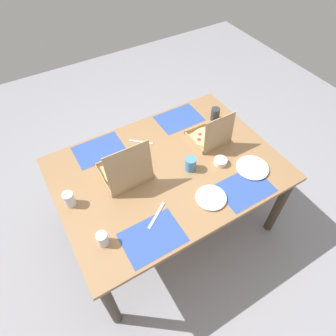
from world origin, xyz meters
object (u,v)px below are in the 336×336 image
at_px(cup_dark, 103,239).
at_px(cup_clear_right, 190,164).
at_px(pizza_box_corner_left, 210,136).
at_px(plate_middle, 252,168).
at_px(plate_far_left, 211,198).
at_px(pizza_box_center, 125,171).
at_px(cup_clear_left, 215,114).
at_px(condiment_bowl, 220,162).
at_px(cup_red, 69,199).

bearing_deg(cup_dark, cup_clear_right, -163.83).
distance_m(pizza_box_corner_left, cup_clear_right, 0.33).
distance_m(plate_middle, plate_far_left, 0.41).
bearing_deg(plate_far_left, pizza_box_center, -48.96).
relative_size(plate_middle, plate_far_left, 1.13).
distance_m(plate_middle, cup_clear_left, 0.58).
distance_m(pizza_box_corner_left, cup_dark, 1.10).
distance_m(pizza_box_center, cup_clear_right, 0.46).
relative_size(cup_dark, cup_clear_right, 0.92).
bearing_deg(condiment_bowl, cup_clear_left, -121.74).
relative_size(plate_middle, cup_clear_left, 2.21).
xyz_separation_m(pizza_box_corner_left, cup_dark, (1.03, 0.38, 0.00)).
xyz_separation_m(plate_far_left, cup_dark, (0.72, -0.07, 0.04)).
bearing_deg(pizza_box_corner_left, cup_clear_right, 29.86).
relative_size(pizza_box_center, cup_clear_right, 3.40).
distance_m(cup_clear_right, cup_red, 0.84).
bearing_deg(plate_far_left, cup_clear_right, -95.09).
height_order(plate_middle, cup_red, cup_red).
bearing_deg(cup_red, plate_middle, 162.96).
height_order(pizza_box_center, plate_middle, pizza_box_center).
bearing_deg(cup_clear_right, cup_dark, 16.17).
distance_m(pizza_box_corner_left, pizza_box_center, 0.70).
relative_size(plate_middle, condiment_bowl, 2.43).
distance_m(plate_far_left, cup_clear_right, 0.29).
bearing_deg(cup_clear_left, condiment_bowl, 58.26).
xyz_separation_m(plate_far_left, cup_red, (0.80, -0.43, 0.04)).
bearing_deg(condiment_bowl, cup_dark, 8.68).
xyz_separation_m(cup_dark, cup_clear_right, (-0.75, -0.22, 0.00)).
xyz_separation_m(pizza_box_center, condiment_bowl, (-0.64, 0.24, -0.03)).
xyz_separation_m(plate_middle, cup_red, (1.20, -0.37, 0.04)).
distance_m(cup_clear_right, cup_clear_left, 0.59).
xyz_separation_m(plate_far_left, cup_clear_right, (-0.03, -0.28, 0.04)).
xyz_separation_m(pizza_box_center, plate_far_left, (-0.40, 0.46, -0.04)).
height_order(plate_middle, cup_dark, cup_dark).
relative_size(pizza_box_center, plate_far_left, 1.69).
bearing_deg(cup_red, cup_clear_left, -171.00).
height_order(cup_red, cup_clear_left, same).
distance_m(cup_red, cup_clear_left, 1.31).
relative_size(pizza_box_corner_left, plate_far_left, 1.44).
height_order(cup_clear_right, cup_red, cup_red).
bearing_deg(cup_red, pizza_box_center, -175.85).
relative_size(pizza_box_center, condiment_bowl, 3.63).
bearing_deg(plate_middle, condiment_bowl, -43.43).
distance_m(pizza_box_corner_left, cup_clear_left, 0.27).
bearing_deg(cup_red, plate_far_left, 151.90).
height_order(cup_dark, cup_clear_left, cup_clear_left).
bearing_deg(pizza_box_corner_left, cup_red, 1.02).
height_order(pizza_box_center, cup_dark, pizza_box_center).
xyz_separation_m(pizza_box_corner_left, plate_middle, (-0.10, 0.39, -0.04)).
height_order(pizza_box_corner_left, plate_far_left, pizza_box_corner_left).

